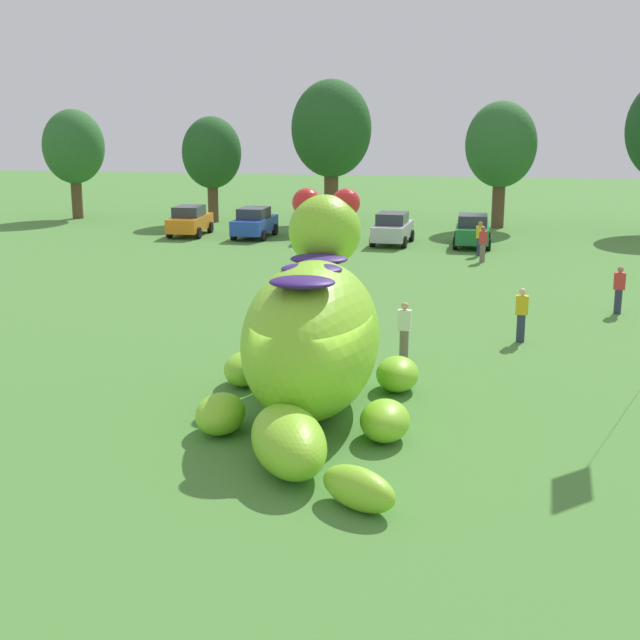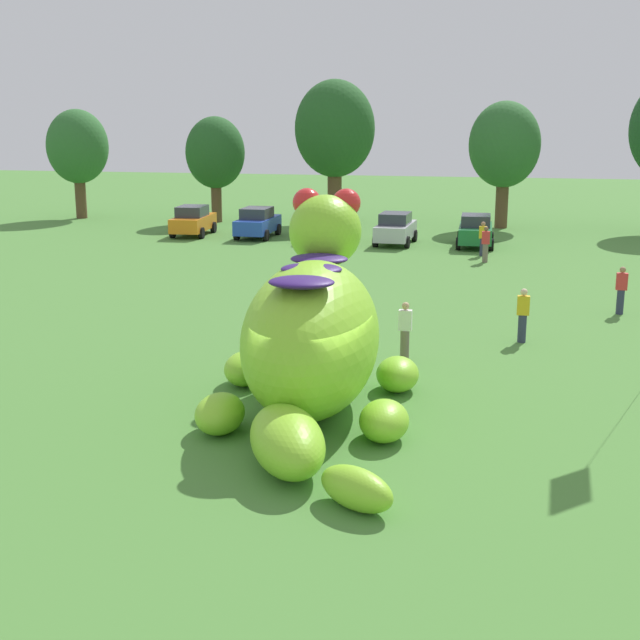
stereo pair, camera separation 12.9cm
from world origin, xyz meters
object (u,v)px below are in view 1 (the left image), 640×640
giant_inflatable_creature (312,336)px  car_green (472,230)px  car_silver (392,228)px  spectator_far_side (404,331)px  spectator_by_cars (521,315)px  car_blue (254,223)px  spectator_near_inflatable (480,239)px  spectator_wandering (619,290)px  car_yellow (320,225)px  car_orange (190,221)px  spectator_mid_field (483,244)px

giant_inflatable_creature → car_green: 27.45m
car_silver → car_green: same height
car_silver → spectator_far_side: bearing=-82.5°
spectator_by_cars → giant_inflatable_creature: bearing=-124.1°
car_green → spectator_by_cars: size_ratio=2.41×
car_green → spectator_far_side: 22.48m
car_blue → car_silver: bearing=-7.0°
car_blue → spectator_by_cars: 25.20m
spectator_far_side → car_blue: bearing=115.1°
spectator_near_inflatable → spectator_wandering: (5.10, -12.05, 0.00)m
car_blue → car_yellow: same height
car_green → car_blue: bearing=175.4°
car_silver → car_orange: bearing=174.6°
car_yellow → car_silver: bearing=-9.5°
giant_inflatable_creature → car_yellow: (-5.39, 27.96, -1.00)m
car_blue → car_silver: size_ratio=0.99×
spectator_mid_field → spectator_wandering: 11.27m
spectator_wandering → car_blue: bearing=138.0°
car_orange → car_silver: size_ratio=1.00×
car_silver → spectator_wandering: car_silver is taller
car_silver → spectator_far_side: 22.64m
car_green → spectator_by_cars: bearing=-84.1°
car_blue → spectator_by_cars: size_ratio=2.42×
car_orange → spectator_mid_field: (16.83, -6.03, -0.01)m
car_silver → spectator_mid_field: 6.94m
giant_inflatable_creature → car_green: (3.04, 27.26, -1.00)m
spectator_wandering → spectator_far_side: same height
car_orange → spectator_wandering: size_ratio=2.45×
car_blue → spectator_near_inflatable: (12.73, -3.99, -0.01)m
giant_inflatable_creature → car_yellow: 28.49m
car_yellow → spectator_mid_field: 10.64m
spectator_wandering → spectator_near_inflatable: bearing=112.9°
giant_inflatable_creature → car_orange: 31.31m
giant_inflatable_creature → spectator_wandering: bearing=54.9°
car_green → spectator_near_inflatable: 3.04m
car_blue → spectator_near_inflatable: car_blue is taller
car_yellow → car_green: same height
car_green → spectator_near_inflatable: car_green is taller
spectator_near_inflatable → spectator_by_cars: size_ratio=1.00×
car_orange → car_blue: 3.92m
spectator_wandering → giant_inflatable_creature: bearing=-125.1°
giant_inflatable_creature → car_blue: 29.74m
spectator_by_cars → spectator_wandering: bearing=53.3°
car_green → spectator_far_side: bearing=-93.4°
giant_inflatable_creature → spectator_far_side: 5.21m
car_silver → spectator_by_cars: 20.73m
spectator_mid_field → spectator_far_side: same height
car_orange → spectator_by_cars: car_orange is taller
car_yellow → car_green: (8.42, -0.69, 0.00)m
spectator_mid_field → car_yellow: bearing=148.2°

